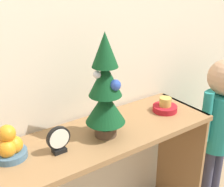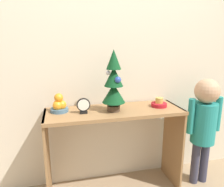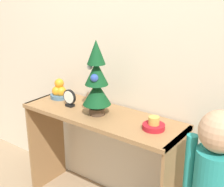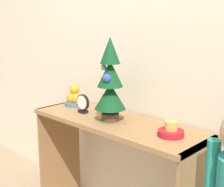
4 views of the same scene
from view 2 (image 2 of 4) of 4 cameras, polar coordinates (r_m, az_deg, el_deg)
name	(u,v)px [view 2 (image 2 of 4)]	position (r m, az deg, el deg)	size (l,w,h in m)	color
back_wall	(108,59)	(2.12, -1.04, 9.02)	(7.00, 0.05, 2.50)	beige
console_table	(114,130)	(2.03, 0.63, -9.44)	(1.23, 0.42, 0.82)	olive
mini_tree	(114,82)	(1.87, 0.44, 2.89)	(0.20, 0.20, 0.54)	#4C3828
fruit_bowl	(59,105)	(1.95, -13.68, -2.98)	(0.16, 0.16, 0.16)	#476B84
singing_bowl	(159,104)	(2.10, 12.18, -2.60)	(0.15, 0.15, 0.09)	#AD1923
desk_clock	(83,106)	(1.87, -7.48, -3.23)	(0.11, 0.04, 0.13)	black
child_figure	(204,119)	(2.30, 22.96, -6.10)	(0.36, 0.23, 1.08)	#38384C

